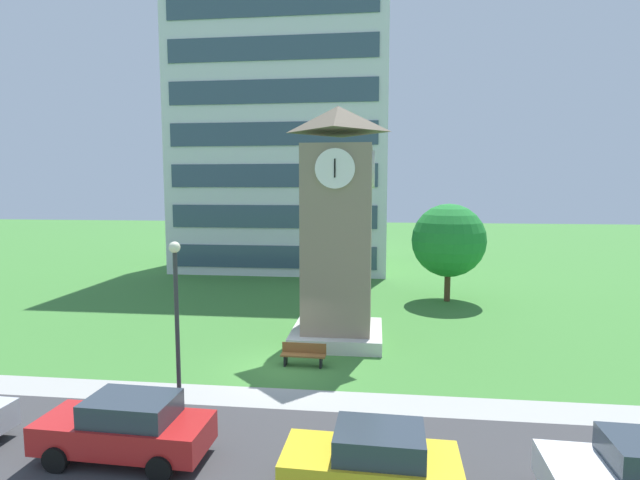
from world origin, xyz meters
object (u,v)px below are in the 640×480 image
Objects in this scene: park_bench at (304,354)px; tree_near_tower at (449,240)px; parked_car_red at (126,427)px; parked_car_yellow at (372,463)px; clock_tower at (338,238)px; street_lamp at (176,305)px.

park_bench is 14.49m from tree_near_tower.
tree_near_tower is at bearing 60.42° from parked_car_red.
parked_car_red and parked_car_yellow have the same top height.
tree_near_tower reaches higher than park_bench.
park_bench is at bearing -108.21° from clock_tower.
street_lamp is 1.20× the size of parked_car_red.
clock_tower reaches higher than parked_car_red.
tree_near_tower is 22.33m from parked_car_red.
clock_tower is 12.18m from parked_car_red.
park_bench is 0.33× the size of street_lamp.
street_lamp reaches higher than parked_car_yellow.
parked_car_yellow is (6.26, -3.95, -2.55)m from street_lamp.
street_lamp is (-4.54, -7.51, -1.39)m from clock_tower.
street_lamp is at bearing 147.75° from parked_car_yellow.
tree_near_tower reaches higher than parked_car_yellow.
tree_near_tower is (7.30, 12.05, 3.36)m from park_bench.
clock_tower is at bearing -125.42° from tree_near_tower.
street_lamp reaches higher than park_bench.
tree_near_tower reaches higher than parked_car_red.
street_lamp is 0.89× the size of tree_near_tower.
tree_near_tower is at bearing 54.58° from clock_tower.
parked_car_red is 1.11× the size of parked_car_yellow.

